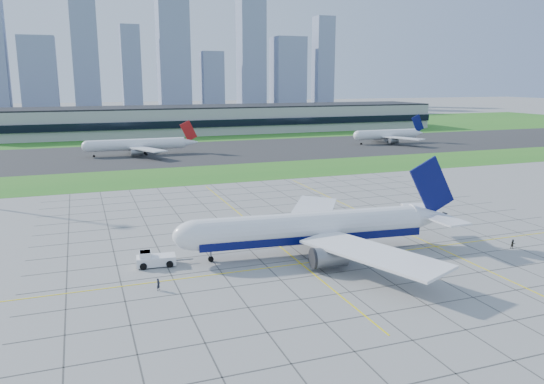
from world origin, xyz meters
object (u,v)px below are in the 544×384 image
Objects in this scene: pushback_tug at (154,259)px; distant_jet_2 at (388,134)px; crew_near at (158,285)px; airliner at (313,228)px; distant_jet_1 at (139,144)px; crew_far at (513,244)px.

distant_jet_2 reaches higher than pushback_tug.
crew_near is at bearing -131.77° from distant_jet_2.
pushback_tug is (-28.33, 2.92, -3.48)m from airliner.
airliner reaches higher than pushback_tug.
airliner is 28.70m from pushback_tug.
pushback_tug is 139.95m from distant_jet_1.
airliner reaches higher than crew_near.
crew_far is (64.72, -13.69, -0.29)m from pushback_tug.
distant_jet_1 is (12.80, 139.33, 3.30)m from pushback_tug.
distant_jet_1 is (13.68, 150.50, 3.53)m from crew_near.
airliner is at bearing -83.77° from distant_jet_1.
airliner is 38.13m from crew_far.
distant_jet_2 is (105.27, 142.29, -0.18)m from airliner.
pushback_tug reaches higher than crew_far.
distant_jet_2 reaches higher than crew_far.
distant_jet_2 reaches higher than crew_near.
distant_jet_1 is at bearing -179.98° from distant_jet_2.
airliner is 30.48× the size of crew_far.
airliner is 28.64× the size of crew_near.
pushback_tug is 5.06× the size of crew_near.
pushback_tug is at bearing -133.79° from distant_jet_2.
crew_near is 201.90m from distant_jet_2.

